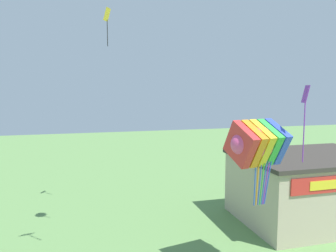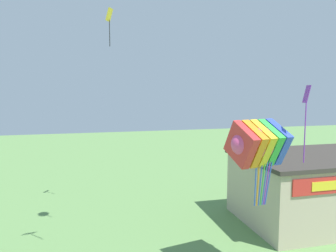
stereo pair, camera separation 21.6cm
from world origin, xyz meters
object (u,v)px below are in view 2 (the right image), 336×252
object	(u,v)px
kite_purple_streamer	(306,111)
kite_yellow_diamond	(109,20)
seaside_building	(313,187)
kite_rainbow_parafoil	(258,143)

from	to	relation	value
kite_purple_streamer	kite_yellow_diamond	world-z (taller)	kite_yellow_diamond
kite_yellow_diamond	seaside_building	bearing A→B (deg)	-22.02
seaside_building	kite_purple_streamer	world-z (taller)	kite_purple_streamer
kite_purple_streamer	kite_yellow_diamond	bearing A→B (deg)	125.52
seaside_building	kite_yellow_diamond	bearing A→B (deg)	157.98
seaside_building	kite_yellow_diamond	world-z (taller)	kite_yellow_diamond
kite_rainbow_parafoil	kite_yellow_diamond	bearing A→B (deg)	121.15
kite_yellow_diamond	kite_purple_streamer	bearing A→B (deg)	-54.48
kite_purple_streamer	seaside_building	bearing A→B (deg)	47.98
seaside_building	kite_purple_streamer	distance (m)	9.03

